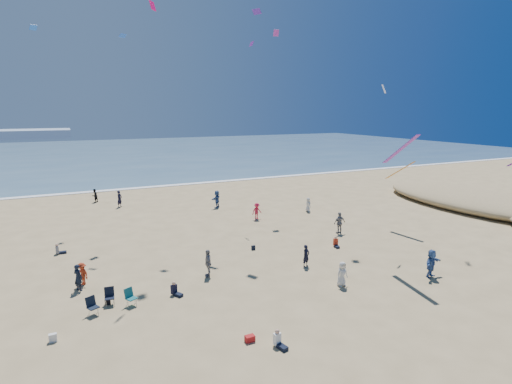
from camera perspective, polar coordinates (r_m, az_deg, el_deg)
name	(u,v)px	position (r m, az deg, el deg)	size (l,w,h in m)	color
ocean	(99,154)	(107.37, -21.56, 5.09)	(220.00, 100.00, 0.06)	#476B84
surf_line	(128,189)	(58.05, -17.80, 0.43)	(220.00, 1.20, 0.08)	white
standing_flyers	(245,231)	(33.28, -1.60, -5.64)	(31.33, 42.44, 1.94)	black
seated_group	(246,287)	(24.34, -1.38, -13.48)	(20.99, 26.40, 0.84)	white
chair_cluster	(112,300)	(24.06, -19.93, -14.33)	(2.80, 1.53, 1.00)	black
white_tote	(53,338)	(22.24, -27.02, -18.06)	(0.35, 0.20, 0.40)	silver
black_backpack	(108,301)	(24.73, -20.43, -14.43)	(0.30, 0.22, 0.38)	black
cooler	(250,339)	(20.10, -0.88, -20.20)	(0.45, 0.30, 0.30)	#AD1819
navy_bag	(253,248)	(31.56, -0.38, -7.95)	(0.28, 0.18, 0.34)	black
kites_aloft	(311,63)	(30.60, 7.89, 17.77)	(45.66, 39.06, 30.86)	purple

